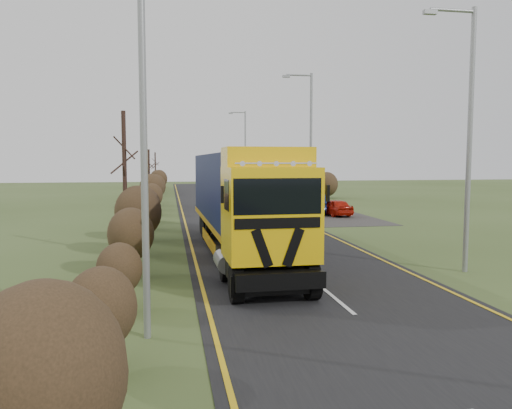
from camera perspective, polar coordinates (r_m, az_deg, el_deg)
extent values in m
plane|color=#394B20|center=(18.49, 5.04, -7.46)|extent=(160.00, 160.00, 0.00)
cube|color=black|center=(28.12, -0.22, -3.13)|extent=(8.00, 120.00, 0.02)
cube|color=#2D2A28|center=(39.27, 6.69, -0.84)|extent=(6.00, 18.00, 0.02)
cube|color=gold|center=(27.74, -7.79, -3.24)|extent=(0.12, 116.00, 0.01)
cube|color=gold|center=(28.96, 7.02, -2.89)|extent=(0.12, 116.00, 0.01)
cube|color=silver|center=(14.77, 9.11, -10.59)|extent=(0.12, 3.00, 0.01)
cube|color=silver|center=(22.30, 2.38, -5.22)|extent=(0.12, 3.00, 0.01)
cube|color=silver|center=(30.07, -0.87, -2.56)|extent=(0.12, 3.00, 0.01)
cube|color=silver|center=(37.94, -2.76, -0.99)|extent=(0.12, 3.00, 0.01)
cube|color=silver|center=(45.85, -4.01, 0.04)|extent=(0.12, 3.00, 0.01)
cube|color=silver|center=(53.79, -4.89, 0.77)|extent=(0.12, 3.00, 0.01)
cube|color=silver|center=(61.74, -5.54, 1.30)|extent=(0.12, 3.00, 0.01)
cube|color=silver|center=(69.71, -6.04, 1.72)|extent=(0.12, 3.00, 0.01)
cube|color=silver|center=(77.68, -6.44, 2.05)|extent=(0.12, 3.00, 0.01)
ellipsoid|color=#2F2214|center=(6.06, -23.28, -17.66)|extent=(1.80, 2.34, 2.07)
ellipsoid|color=#2F2214|center=(9.91, -17.32, -11.19)|extent=(1.34, 1.74, 1.54)
ellipsoid|color=#2F2214|center=(13.80, -15.36, -7.09)|extent=(1.21, 1.57, 1.39)
ellipsoid|color=#2F2214|center=(17.67, -14.11, -3.28)|extent=(1.58, 2.06, 1.82)
ellipsoid|color=#2F2214|center=(21.59, -13.32, -0.84)|extent=(1.96, 2.55, 2.25)
ellipsoid|color=#2F2214|center=(25.58, -12.89, -0.21)|extent=(1.83, 2.38, 2.10)
ellipsoid|color=#2F2214|center=(29.59, -12.33, -0.35)|extent=(1.37, 1.78, 1.57)
ellipsoid|color=#2F2214|center=(33.59, -12.22, 0.01)|extent=(1.20, 1.56, 1.38)
ellipsoid|color=#2F2214|center=(37.54, -11.78, 1.03)|extent=(1.55, 2.02, 1.78)
ellipsoid|color=#2F2214|center=(41.52, -11.84, 1.92)|extent=(1.95, 2.53, 2.24)
ellipsoid|color=#2F2214|center=(45.51, -11.43, 2.07)|extent=(1.85, 2.41, 2.13)
ellipsoid|color=#2F2214|center=(49.53, -11.56, 1.81)|extent=(1.40, 1.81, 1.61)
ellipsoid|color=#2F2214|center=(53.53, -11.17, 1.84)|extent=(1.19, 1.55, 1.37)
ellipsoid|color=#2F2214|center=(57.51, -11.36, 2.35)|extent=(1.52, 1.97, 1.75)
ellipsoid|color=#2F2214|center=(61.49, -11.00, 2.89)|extent=(1.93, 2.51, 2.22)
ellipsoid|color=#2F2214|center=(65.49, -11.22, 2.96)|extent=(1.88, 2.44, 2.16)
ellipsoid|color=#2F2214|center=(69.50, -10.85, 2.73)|extent=(1.43, 1.85, 1.64)
ellipsoid|color=#2F2214|center=(73.51, -11.09, 2.67)|extent=(1.19, 1.55, 1.37)
ellipsoid|color=#2F2214|center=(77.49, -10.74, 3.00)|extent=(1.49, 1.93, 1.71)
cylinder|color=black|center=(21.54, -14.76, 2.28)|extent=(0.18, 0.18, 6.05)
cylinder|color=black|center=(47.50, -12.11, 3.13)|extent=(0.18, 0.18, 5.06)
cylinder|color=black|center=(69.48, -11.43, 3.74)|extent=(0.18, 0.18, 5.15)
cube|color=black|center=(15.87, 0.87, -6.83)|extent=(2.60, 4.85, 0.47)
cube|color=yellow|center=(14.69, 1.56, -0.99)|extent=(2.66, 2.35, 2.71)
cube|color=black|center=(13.96, 2.44, -9.14)|extent=(2.61, 0.18, 0.57)
cube|color=black|center=(13.60, 0.71, -5.03)|extent=(0.63, 0.03, 1.12)
cube|color=black|center=(13.79, 4.30, -4.90)|extent=(0.63, 0.03, 1.12)
cube|color=black|center=(13.54, 2.51, 0.93)|extent=(2.45, 0.11, 0.99)
cube|color=black|center=(13.59, 2.53, -2.15)|extent=(2.40, 0.08, 0.29)
cube|color=yellow|center=(14.97, 1.29, 5.44)|extent=(2.64, 1.51, 0.58)
cylinder|color=silver|center=(13.74, 2.31, 4.69)|extent=(2.30, 0.11, 0.06)
cube|color=black|center=(13.54, -3.89, 1.15)|extent=(0.08, 0.12, 0.47)
cube|color=black|center=(14.16, 8.21, 1.28)|extent=(0.08, 0.12, 0.47)
cylinder|color=gray|center=(16.09, -3.64, -6.49)|extent=(0.61, 1.37, 0.58)
cylinder|color=gray|center=(16.52, 4.71, -6.19)|extent=(0.61, 1.37, 0.58)
cube|color=orange|center=(22.39, -2.38, -1.93)|extent=(2.88, 13.19, 0.25)
cube|color=black|center=(22.26, -2.39, 2.06)|extent=(2.85, 12.78, 2.87)
cube|color=#0E173C|center=(28.59, -4.07, 2.70)|extent=(2.59, 0.11, 2.87)
cube|color=#0E173C|center=(15.96, 0.61, 0.90)|extent=(2.59, 0.11, 2.87)
cube|color=black|center=(26.37, -3.50, -2.21)|extent=(2.48, 3.80, 0.37)
cube|color=orange|center=(21.33, -5.40, -4.22)|extent=(0.17, 5.74, 0.47)
cube|color=orange|center=(21.68, 1.34, -4.05)|extent=(0.17, 5.74, 0.47)
cylinder|color=black|center=(14.14, -2.27, -9.10)|extent=(0.36, 1.09, 1.08)
cylinder|color=black|center=(14.58, 6.39, -8.69)|extent=(0.36, 1.09, 1.08)
cylinder|color=black|center=(16.66, -3.48, -6.93)|extent=(0.36, 1.09, 1.08)
cylinder|color=black|center=(17.04, 3.92, -6.67)|extent=(0.36, 1.09, 1.08)
cylinder|color=black|center=(25.36, -5.73, -2.82)|extent=(0.36, 1.09, 1.08)
cylinder|color=black|center=(25.61, -0.83, -2.72)|extent=(0.36, 1.09, 1.08)
cylinder|color=black|center=(26.40, -5.89, -2.52)|extent=(0.36, 1.09, 1.08)
cylinder|color=black|center=(26.64, -1.18, -2.43)|extent=(0.36, 1.09, 1.08)
cylinder|color=black|center=(27.43, -6.04, -2.24)|extent=(0.36, 1.09, 1.08)
cylinder|color=black|center=(27.66, -1.51, -2.15)|extent=(0.36, 1.09, 1.08)
imported|color=#AE1708|center=(36.72, 9.01, -0.34)|extent=(1.94, 3.75, 1.22)
imported|color=#0B153F|center=(38.16, 6.67, 0.07)|extent=(2.50, 4.66, 1.46)
cylinder|color=gray|center=(19.27, 23.21, 6.55)|extent=(0.18, 0.18, 9.28)
cylinder|color=gray|center=(19.51, 21.53, 19.94)|extent=(1.65, 0.12, 0.12)
cube|color=gray|center=(19.09, 19.27, 20.04)|extent=(0.46, 0.19, 0.14)
cylinder|color=gray|center=(34.84, 6.28, 6.61)|extent=(0.18, 0.18, 9.96)
cylinder|color=gray|center=(35.08, 4.92, 14.52)|extent=(1.77, 0.12, 0.12)
cube|color=gray|center=(34.85, 3.47, 14.41)|extent=(0.50, 0.20, 0.15)
cylinder|color=gray|center=(62.29, -1.24, 5.98)|extent=(0.18, 0.18, 10.11)
cylinder|color=gray|center=(62.43, -2.07, 10.47)|extent=(1.80, 0.12, 0.12)
cube|color=gray|center=(62.31, -2.91, 10.38)|extent=(0.51, 0.20, 0.16)
cylinder|color=gray|center=(11.24, -12.72, 7.52)|extent=(0.16, 0.16, 9.01)
cylinder|color=gray|center=(31.49, 6.52, -0.32)|extent=(0.08, 0.08, 2.16)
cylinder|color=red|center=(31.38, 6.55, 1.64)|extent=(0.69, 0.04, 0.69)
cylinder|color=white|center=(31.36, 6.56, 1.64)|extent=(0.52, 0.02, 0.52)
cylinder|color=gray|center=(41.52, 2.77, 0.48)|extent=(0.08, 0.08, 1.44)
cube|color=#D3A00B|center=(41.42, 2.79, 1.61)|extent=(0.73, 0.04, 0.73)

